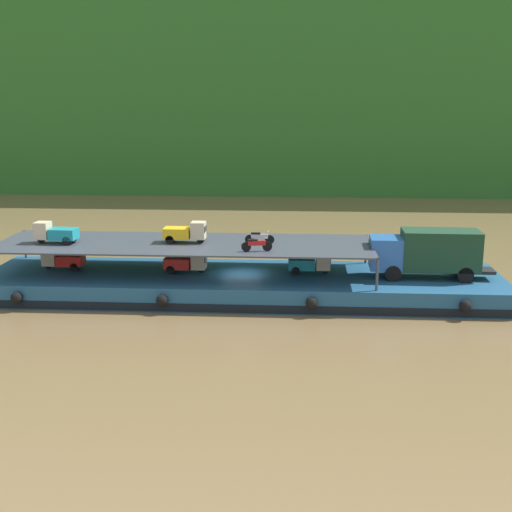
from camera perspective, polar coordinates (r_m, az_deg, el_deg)
name	(u,v)px	position (r m, az deg, el deg)	size (l,w,h in m)	color
ground_plane	(242,296)	(43.97, -1.18, -3.41)	(400.00, 400.00, 0.00)	brown
hillside_far_bank	(277,22)	(106.59, 1.84, 19.42)	(139.79, 38.72, 42.67)	#286023
cargo_barge	(242,285)	(43.73, -1.19, -2.48)	(33.63, 8.44, 1.50)	navy
covered_lorry	(427,252)	(43.53, 14.48, 0.34)	(7.89, 2.42, 3.10)	#285BA3
cargo_rack	(184,244)	(43.59, -6.18, 1.04)	(24.43, 7.06, 2.00)	#383D47
mini_truck_lower_stern	(63,259)	(46.39, -16.24, -0.26)	(2.74, 1.20, 1.38)	red
mini_truck_lower_aft	(186,262)	(43.94, -5.99, -0.53)	(2.78, 1.27, 1.38)	red
mini_truck_lower_mid	(310,263)	(43.63, 4.66, -0.60)	(2.78, 1.27, 1.38)	teal
mini_truck_upper_stern	(55,233)	(45.06, -16.83, 1.92)	(2.79, 1.29, 1.38)	teal
mini_truck_upper_mid	(186,232)	(43.55, -6.05, 2.04)	(2.75, 1.22, 1.38)	gold
motorcycle_upper_port	(256,244)	(40.85, 0.04, 1.00)	(1.89, 0.55, 0.87)	black
motorcycle_upper_centre	(259,237)	(42.92, 0.28, 1.60)	(1.90, 0.55, 0.87)	black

